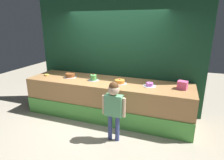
% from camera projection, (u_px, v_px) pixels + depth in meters
% --- Properties ---
extents(ground_plane, '(12.00, 12.00, 0.00)m').
position_uv_depth(ground_plane, '(99.00, 125.00, 4.25)').
color(ground_plane, '#ADA38E').
extents(stage_platform, '(3.94, 1.02, 0.89)m').
position_uv_depth(stage_platform, '(107.00, 99.00, 4.57)').
color(stage_platform, '#B27F4C').
rests_on(stage_platform, ground_plane).
extents(curtain_backdrop, '(4.37, 0.08, 2.85)m').
position_uv_depth(curtain_backdrop, '(116.00, 55.00, 4.82)').
color(curtain_backdrop, '#19472D').
rests_on(curtain_backdrop, ground_plane).
extents(child_figure, '(0.46, 0.21, 1.20)m').
position_uv_depth(child_figure, '(114.00, 104.00, 3.49)').
color(child_figure, '#3F4C8C').
rests_on(child_figure, ground_plane).
extents(pink_box, '(0.22, 0.21, 0.17)m').
position_uv_depth(pink_box, '(182.00, 85.00, 3.90)').
color(pink_box, '#F85A95').
rests_on(pink_box, stage_platform).
extents(donut, '(0.12, 0.12, 0.04)m').
position_uv_depth(donut, '(47.00, 75.00, 4.90)').
color(donut, '#F2BF4C').
rests_on(donut, stage_platform).
extents(cake_far_left, '(0.32, 0.32, 0.10)m').
position_uv_depth(cake_far_left, '(70.00, 75.00, 4.75)').
color(cake_far_left, silver).
rests_on(cake_far_left, stage_platform).
extents(cake_center_left, '(0.26, 0.26, 0.17)m').
position_uv_depth(cake_center_left, '(93.00, 78.00, 4.49)').
color(cake_center_left, silver).
rests_on(cake_center_left, stage_platform).
extents(cake_center_right, '(0.31, 0.31, 0.11)m').
position_uv_depth(cake_center_right, '(120.00, 82.00, 4.25)').
color(cake_center_right, silver).
rests_on(cake_center_right, stage_platform).
extents(cake_far_right, '(0.28, 0.28, 0.12)m').
position_uv_depth(cake_far_right, '(150.00, 85.00, 4.07)').
color(cake_far_right, silver).
rests_on(cake_far_right, stage_platform).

